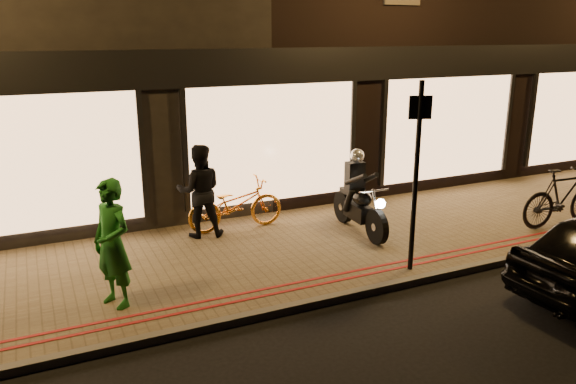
# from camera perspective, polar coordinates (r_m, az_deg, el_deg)

# --- Properties ---
(ground) EXTENTS (90.00, 90.00, 0.00)m
(ground) POSITION_cam_1_polar(r_m,az_deg,el_deg) (8.69, 9.20, -10.21)
(ground) COLOR black
(ground) RESTS_ON ground
(sidewalk) EXTENTS (50.00, 4.00, 0.12)m
(sidewalk) POSITION_cam_1_polar(r_m,az_deg,el_deg) (10.23, 2.95, -5.51)
(sidewalk) COLOR brown
(sidewalk) RESTS_ON ground
(kerb_stone) EXTENTS (50.00, 0.14, 0.12)m
(kerb_stone) POSITION_cam_1_polar(r_m,az_deg,el_deg) (8.70, 9.03, -9.72)
(kerb_stone) COLOR #59544C
(kerb_stone) RESTS_ON ground
(red_kerb_lines) EXTENTS (50.00, 0.26, 0.01)m
(red_kerb_lines) POSITION_cam_1_polar(r_m,az_deg,el_deg) (9.05, 7.28, -8.16)
(red_kerb_lines) COLOR maroon
(red_kerb_lines) RESTS_ON sidewalk
(building_row) EXTENTS (48.00, 10.11, 8.50)m
(building_row) POSITION_cam_1_polar(r_m,az_deg,el_deg) (16.04, -9.11, 17.36)
(building_row) COLOR black
(building_row) RESTS_ON ground
(motorcycle) EXTENTS (0.60, 1.94, 1.59)m
(motorcycle) POSITION_cam_1_polar(r_m,az_deg,el_deg) (10.66, 7.20, -0.88)
(motorcycle) COLOR black
(motorcycle) RESTS_ON sidewalk
(sign_post) EXTENTS (0.34, 0.15, 3.00)m
(sign_post) POSITION_cam_1_polar(r_m,az_deg,el_deg) (8.82, 12.92, 2.42)
(sign_post) COLOR black
(sign_post) RESTS_ON sidewalk
(bicycle_gold) EXTENTS (1.89, 0.68, 0.99)m
(bicycle_gold) POSITION_cam_1_polar(r_m,az_deg,el_deg) (10.80, -5.35, -1.28)
(bicycle_gold) COLOR orange
(bicycle_gold) RESTS_ON sidewalk
(bicycle_dark) EXTENTS (1.98, 0.69, 1.17)m
(bicycle_dark) POSITION_cam_1_polar(r_m,az_deg,el_deg) (12.16, 26.17, -0.47)
(bicycle_dark) COLOR black
(bicycle_dark) RESTS_ON sidewalk
(person_green) EXTENTS (0.70, 0.79, 1.81)m
(person_green) POSITION_cam_1_polar(r_m,az_deg,el_deg) (8.03, -17.41, -5.04)
(person_green) COLOR #1B651E
(person_green) RESTS_ON sidewalk
(person_dark) EXTENTS (0.97, 0.83, 1.74)m
(person_dark) POSITION_cam_1_polar(r_m,az_deg,el_deg) (10.42, -8.97, 0.10)
(person_dark) COLOR black
(person_dark) RESTS_ON sidewalk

